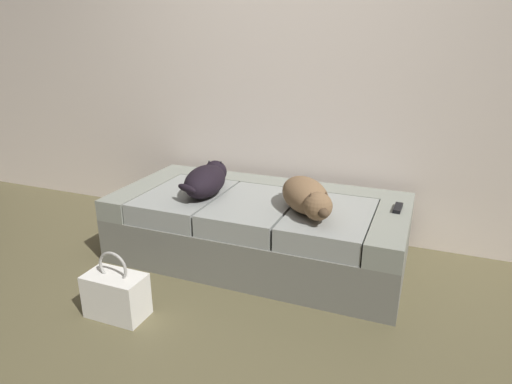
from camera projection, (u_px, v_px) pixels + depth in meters
name	position (u px, v px, depth m)	size (l,w,h in m)	color
ground_plane	(186.00, 343.00, 2.17)	(10.00, 10.00, 0.00)	brown
back_wall	(291.00, 40.00, 3.08)	(6.40, 0.10, 2.80)	silver
couch	(259.00, 228.00, 2.95)	(1.89, 0.92, 0.43)	slate
dog_dark	(207.00, 179.00, 2.91)	(0.29, 0.57, 0.19)	black
dog_tan	(307.00, 197.00, 2.59)	(0.45, 0.53, 0.20)	brown
tv_remote	(398.00, 208.00, 2.66)	(0.04, 0.15, 0.02)	black
handbag	(116.00, 294.00, 2.35)	(0.32, 0.18, 0.38)	silver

